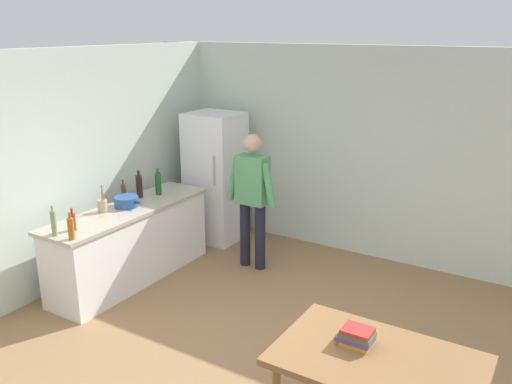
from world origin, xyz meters
TOP-DOWN VIEW (x-y plane):
  - ground_plane at (0.00, 0.00)m, footprint 14.00×14.00m
  - wall_back at (0.00, 3.00)m, footprint 6.40×0.12m
  - wall_left at (-2.60, 0.20)m, footprint 0.12×5.60m
  - kitchen_counter at (-2.00, 0.80)m, footprint 0.64×2.20m
  - refrigerator at (-1.90, 2.40)m, footprint 0.70×0.67m
  - person at (-0.95, 1.85)m, footprint 0.70×0.22m
  - dining_table at (1.40, -0.30)m, footprint 1.40×0.90m
  - cooking_pot at (-2.05, 0.83)m, footprint 0.40×0.28m
  - utensil_jar at (-2.14, 0.55)m, footprint 0.11×0.11m
  - bottle_vinegar_tall at (-2.01, -0.21)m, footprint 0.06×0.06m
  - bottle_wine_dark at (-2.17, 1.18)m, footprint 0.08×0.08m
  - bottle_wine_green at (-2.04, 1.38)m, footprint 0.08×0.08m
  - bottle_beer_brown at (-2.25, 0.99)m, footprint 0.06×0.06m
  - bottle_oil_amber at (-1.78, -0.19)m, footprint 0.06×0.06m
  - bottle_sauce_red at (-1.97, -0.01)m, footprint 0.06×0.06m
  - book_stack at (1.21, -0.23)m, footprint 0.25×0.17m

SIDE VIEW (x-z plane):
  - ground_plane at x=0.00m, z-range 0.00..0.00m
  - kitchen_counter at x=-2.00m, z-range 0.00..0.90m
  - dining_table at x=1.40m, z-range 0.30..1.05m
  - book_stack at x=1.21m, z-range 0.75..0.88m
  - refrigerator at x=-1.90m, z-range 0.00..1.80m
  - cooking_pot at x=-2.05m, z-range 0.90..1.02m
  - person at x=-0.95m, z-range 0.13..1.83m
  - utensil_jar at x=-2.14m, z-range 0.82..1.14m
  - bottle_sauce_red at x=-1.97m, z-range 0.88..1.12m
  - bottle_beer_brown at x=-2.25m, z-range 0.88..1.14m
  - bottle_oil_amber at x=-1.78m, z-range 0.88..1.16m
  - bottle_vinegar_tall at x=-2.01m, z-range 0.88..1.20m
  - bottle_wine_dark at x=-2.17m, z-range 0.88..1.22m
  - bottle_wine_green at x=-2.04m, z-range 0.88..1.22m
  - wall_back at x=0.00m, z-range 0.00..2.70m
  - wall_left at x=-2.60m, z-range 0.00..2.70m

